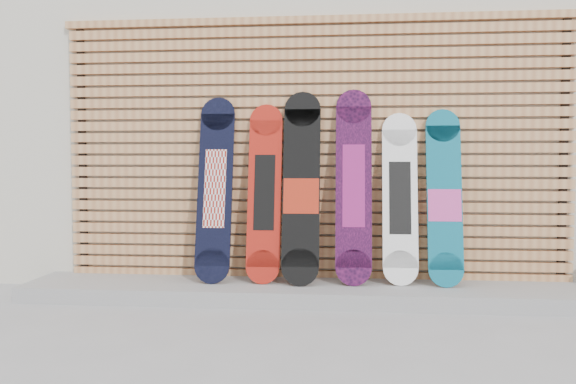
% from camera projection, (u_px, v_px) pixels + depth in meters
% --- Properties ---
extents(ground, '(80.00, 80.00, 0.00)m').
position_uv_depth(ground, '(329.00, 324.00, 3.77)').
color(ground, '#97979A').
rests_on(ground, ground).
extents(building, '(12.00, 5.00, 3.60)m').
position_uv_depth(building, '(374.00, 106.00, 7.11)').
color(building, beige).
rests_on(building, ground).
extents(concrete_step, '(4.60, 0.70, 0.12)m').
position_uv_depth(concrete_step, '(312.00, 292.00, 4.46)').
color(concrete_step, gray).
rests_on(concrete_step, ground).
extents(slat_wall, '(4.26, 0.08, 2.29)m').
position_uv_depth(slat_wall, '(314.00, 148.00, 4.69)').
color(slat_wall, '#BB7E4E').
rests_on(slat_wall, ground).
extents(snowboard_0, '(0.29, 0.35, 1.51)m').
position_uv_depth(snowboard_0, '(215.00, 188.00, 4.58)').
color(snowboard_0, black).
rests_on(snowboard_0, concrete_step).
extents(snowboard_1, '(0.27, 0.32, 1.45)m').
position_uv_depth(snowboard_1, '(265.00, 192.00, 4.56)').
color(snowboard_1, '#AA1C12').
rests_on(snowboard_1, concrete_step).
extents(snowboard_2, '(0.30, 0.37, 1.55)m').
position_uv_depth(snowboard_2, '(301.00, 188.00, 4.50)').
color(snowboard_2, black).
rests_on(snowboard_2, concrete_step).
extents(snowboard_3, '(0.29, 0.32, 1.57)m').
position_uv_depth(snowboard_3, '(354.00, 186.00, 4.49)').
color(snowboard_3, black).
rests_on(snowboard_3, concrete_step).
extents(snowboard_4, '(0.28, 0.28, 1.37)m').
position_uv_depth(snowboard_4, '(400.00, 198.00, 4.48)').
color(snowboard_4, white).
rests_on(snowboard_4, concrete_step).
extents(snowboard_5, '(0.27, 0.31, 1.40)m').
position_uv_depth(snowboard_5, '(444.00, 198.00, 4.43)').
color(snowboard_5, '#0D6782').
rests_on(snowboard_5, concrete_step).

